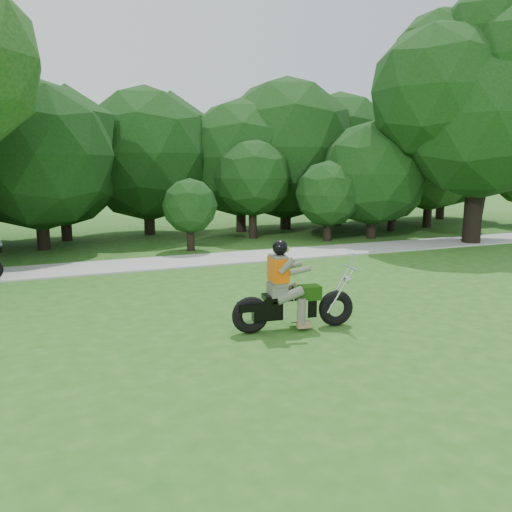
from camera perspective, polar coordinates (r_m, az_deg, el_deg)
ground at (r=11.37m, az=12.36°, el=-7.11°), size 100.00×100.00×0.00m
walkway at (r=18.32m, az=-1.78°, el=-0.14°), size 60.00×2.20×0.06m
tree_line at (r=24.83m, az=-5.36°, el=11.01°), size 39.40×12.29×7.86m
big_tree_east at (r=23.80m, az=23.69°, el=15.94°), size 9.07×6.89×10.46m
chopper_motorcycle at (r=10.26m, az=3.72°, el=-4.73°), size 2.65×0.80×1.89m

